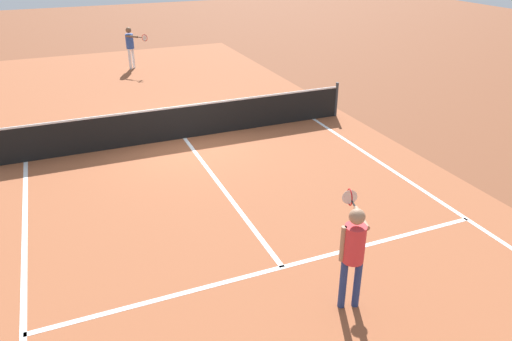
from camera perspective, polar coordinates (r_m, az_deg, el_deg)
The scene contains 9 objects.
ground_plane at distance 13.93m, azimuth -8.32°, elevation 3.73°, with size 60.00×60.00×0.00m, color brown.
court_surface_inbounds at distance 13.93m, azimuth -8.32°, elevation 3.74°, with size 10.62×24.40×0.00m, color #9E5433.
line_sideline_left at distance 8.46m, azimuth -25.43°, elevation -14.88°, with size 0.10×11.89×0.01m, color white.
line_sideline_right at distance 11.05m, azimuth 21.69°, elevation -4.11°, with size 0.10×11.89×0.01m, color white.
line_service_near at distance 8.61m, azimuth 3.09°, elevation -11.16°, with size 8.22×0.10×0.01m, color white.
line_center_service at distance 11.13m, azimuth -4.01°, elevation -1.95°, with size 0.10×6.40×0.01m, color white.
net at distance 13.75m, azimuth -8.45°, elevation 5.64°, with size 9.85×0.09×1.07m.
player_near at distance 7.35m, azimuth 11.27°, elevation -8.68°, with size 0.75×1.14×1.72m.
player_far at distance 21.69m, azimuth -14.41°, elevation 14.16°, with size 0.75×1.08×1.71m.
Camera 1 is at (-3.06, -12.56, 5.18)m, focal length 34.39 mm.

